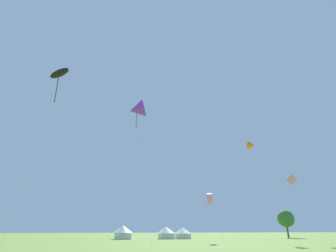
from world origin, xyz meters
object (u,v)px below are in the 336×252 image
festival_tent_center (183,233)px  tree_distant_right (286,219)px  kite_black_parafoil (59,73)px  kite_purple_delta (137,110)px  festival_tent_left (166,232)px  kite_pink_box (210,199)px  kite_orange_delta (252,145)px  kite_pink_diamond (292,180)px  festival_tent_right (123,232)px

festival_tent_center → tree_distant_right: size_ratio=0.55×
kite_black_parafoil → festival_tent_center: bearing=49.5°
kite_purple_delta → festival_tent_left: 37.38m
kite_pink_box → kite_purple_delta: kite_purple_delta is taller
kite_purple_delta → festival_tent_center: 38.80m
kite_orange_delta → tree_distant_right: kite_orange_delta is taller
kite_pink_box → kite_black_parafoil: (-26.31, -12.74, 15.10)m
kite_orange_delta → tree_distant_right: (14.97, 12.64, -15.63)m
kite_pink_diamond → tree_distant_right: kite_pink_diamond is taller
kite_black_parafoil → kite_orange_delta: (39.95, 19.15, -2.06)m
festival_tent_left → kite_black_parafoil: bearing=-125.8°
kite_orange_delta → festival_tent_right: bearing=158.1°
festival_tent_left → tree_distant_right: bearing=2.4°
festival_tent_right → tree_distant_right: (42.95, 1.40, 3.12)m
kite_purple_delta → festival_tent_center: kite_purple_delta is taller
kite_pink_box → festival_tent_right: (-14.35, 17.65, -5.72)m
festival_tent_left → festival_tent_center: 4.02m
kite_pink_diamond → festival_tent_left: bearing=124.7°
kite_pink_diamond → kite_black_parafoil: kite_black_parafoil is taller
kite_pink_box → kite_orange_delta: 19.92m
festival_tent_right → festival_tent_left: 9.99m
kite_pink_diamond → kite_purple_delta: bearing=-164.7°
kite_orange_delta → kite_purple_delta: 35.87m
kite_black_parafoil → festival_tent_right: bearing=68.5°
festival_tent_right → festival_tent_left: size_ratio=1.09×
kite_pink_diamond → tree_distant_right: bearing=58.2°
kite_black_parafoil → festival_tent_center: 45.18m
kite_purple_delta → tree_distant_right: 56.66m
kite_purple_delta → festival_tent_right: bearing=88.2°
festival_tent_center → festival_tent_left: bearing=180.0°
kite_pink_diamond → festival_tent_left: 30.94m
kite_orange_delta → kite_purple_delta: (-29.02, -20.84, -3.19)m
kite_pink_diamond → kite_pink_box: size_ratio=1.34×
kite_orange_delta → tree_distant_right: bearing=40.2°
kite_black_parafoil → tree_distant_right: size_ratio=3.34×
kite_orange_delta → kite_pink_box: bearing=-154.8°
festival_tent_right → kite_pink_diamond: bearing=-42.3°
kite_purple_delta → festival_tent_left: kite_purple_delta is taller
kite_orange_delta → festival_tent_center: size_ratio=5.61×
kite_pink_box → festival_tent_right: 23.45m
festival_tent_center → kite_pink_box: bearing=-88.9°
kite_pink_box → festival_tent_center: bearing=91.1°
kite_pink_diamond → festival_tent_right: (-26.91, 24.46, -8.40)m
kite_black_parafoil → festival_tent_left: kite_black_parafoil is taller
kite_pink_diamond → kite_orange_delta: bearing=85.4°
kite_orange_delta → tree_distant_right: 25.06m
kite_orange_delta → kite_purple_delta: size_ratio=1.15×
kite_black_parafoil → festival_tent_right: 38.73m
tree_distant_right → festival_tent_right: bearing=-178.1°
kite_black_parafoil → festival_tent_center: (25.98, 30.39, -21.06)m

